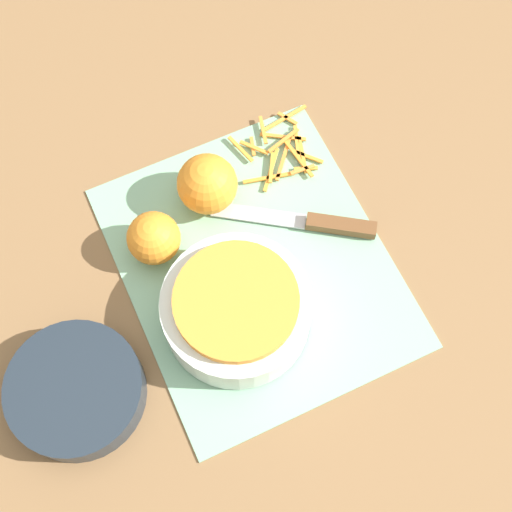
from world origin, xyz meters
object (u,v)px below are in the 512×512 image
at_px(orange_left, 154,238).
at_px(bowl_speckled, 237,309).
at_px(bowl_dark, 76,391).
at_px(orange_right, 207,184).
at_px(knife, 322,223).

bearing_deg(orange_left, bowl_speckled, -156.66).
bearing_deg(bowl_dark, bowl_speckled, -88.22).
relative_size(bowl_speckled, orange_right, 2.30).
height_order(bowl_speckled, orange_right, orange_right).
bearing_deg(orange_left, bowl_dark, 131.24).
relative_size(bowl_dark, orange_right, 2.04).
bearing_deg(knife, bowl_speckled, 58.31).
xyz_separation_m(knife, orange_left, (0.06, 0.22, 0.03)).
distance_m(bowl_dark, orange_left, 0.21).
height_order(bowl_speckled, bowl_dark, bowl_speckled).
relative_size(bowl_dark, orange_left, 2.36).
xyz_separation_m(knife, orange_right, (0.10, 0.12, 0.03)).
xyz_separation_m(bowl_speckled, bowl_dark, (-0.01, 0.22, -0.02)).
distance_m(knife, orange_left, 0.23).
bearing_deg(bowl_speckled, orange_left, 23.34).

